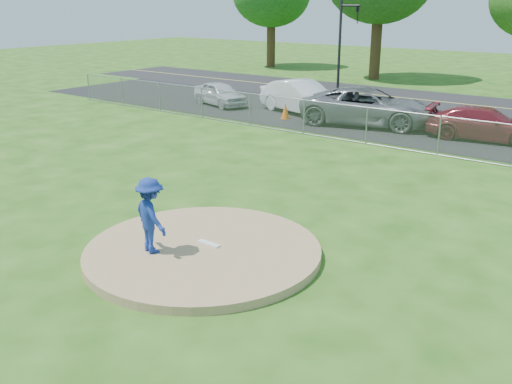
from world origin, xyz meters
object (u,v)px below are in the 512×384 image
Objects in this scene: traffic_cone at (285,111)px; parked_car_gray at (368,107)px; parked_car_white at (302,97)px; traffic_signal_left at (343,40)px; pitcher at (151,215)px; parked_car_darkred at (484,124)px; parked_car_silver at (220,94)px.

traffic_cone is 4.09m from parked_car_gray.
traffic_signal_left is at bearing 27.59° from parked_car_white.
parked_car_gray is (4.07, -0.57, 0.02)m from parked_car_white.
traffic_signal_left is at bearing -54.09° from pitcher.
parked_car_darkred is (9.17, 1.32, 0.28)m from traffic_cone.
parked_car_silver is at bearing -36.98° from pitcher.
traffic_signal_left is 12.44m from parked_car_darkred.
parked_car_silver is at bearing 77.33° from parked_car_gray.
pitcher reaches higher than parked_car_darkred.
parked_car_white is (-0.16, 1.70, 0.44)m from traffic_cone.
traffic_signal_left is 7.06× the size of traffic_cone.
parked_car_darkred reaches higher than traffic_cone.
traffic_cone is 0.17× the size of parked_car_darkred.
parked_car_white is 4.11m from parked_car_gray.
traffic_cone is at bearing 89.52° from parked_car_darkred.
pitcher is (8.01, -22.85, -2.30)m from traffic_signal_left.
pitcher reaches higher than parked_car_white.
pitcher is 0.45× the size of parked_car_silver.
pitcher is at bearing -139.58° from parked_car_white.
traffic_cone is 9.27m from parked_car_darkred.
parked_car_silver is (-3.90, -6.71, -2.71)m from traffic_signal_left.
parked_car_white is (1.02, -5.98, -2.52)m from traffic_signal_left.
parked_car_white is at bearing 95.38° from traffic_cone.
parked_car_silver is at bearing 116.38° from parked_car_white.
traffic_signal_left is 1.48× the size of parked_car_silver.
traffic_signal_left is at bearing 98.74° from traffic_cone.
parked_car_white is at bearing -80.31° from traffic_signal_left.
pitcher is 16.65m from traffic_cone.
traffic_signal_left is at bearing 49.79° from parked_car_darkred.
parked_car_gray is (-2.92, 16.30, -0.19)m from pitcher.
parked_car_gray is (8.99, 0.16, 0.22)m from parked_car_silver.
parked_car_gray reaches higher than parked_car_silver.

